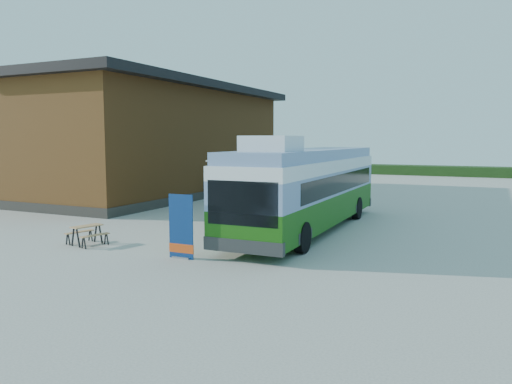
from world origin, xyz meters
The scene contains 10 objects.
ground centered at (0.00, 0.00, 0.00)m, with size 100.00×100.00×0.00m, color #BCB7AD.
barn centered at (-10.50, 10.00, 3.59)m, with size 9.60×21.20×7.50m.
hedge centered at (8.00, 38.00, 0.50)m, with size 40.00×3.00×1.00m, color #264419.
bus centered at (3.16, 1.32, 1.87)m, with size 2.92×12.76×3.91m.
awning centered at (1.07, 1.51, 2.84)m, with size 3.03×4.84×0.55m.
banner centered at (1.23, -5.18, 0.84)m, with size 0.90×0.19×2.06m.
picnic_table centered at (-3.03, -4.89, 0.53)m, with size 1.45×1.35×0.70m.
person_a centered at (-5.70, 9.15, 0.83)m, with size 0.60×0.40×1.65m, color #999999.
person_b centered at (-2.18, 9.07, 0.89)m, with size 0.87×0.68×1.78m, color #999999.
slurry_tanker centered at (-5.70, 17.68, 1.15)m, with size 2.17×5.36×1.99m.
Camera 1 is at (10.09, -18.25, 3.77)m, focal length 35.00 mm.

